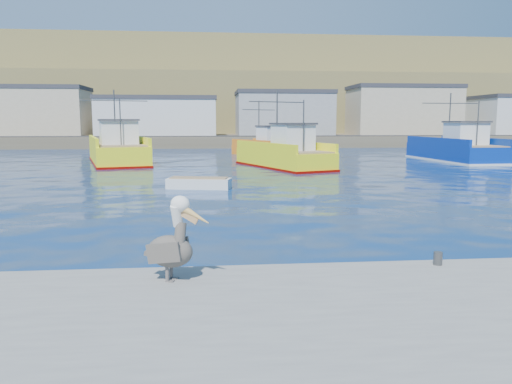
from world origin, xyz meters
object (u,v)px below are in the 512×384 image
trawler_yellow_a (118,150)px  trawler_yellow_b (285,155)px  skiff_mid (199,184)px  skiff_far (494,152)px  boat_orange (265,146)px  pelican (172,244)px  trawler_blue (456,150)px

trawler_yellow_a → trawler_yellow_b: size_ratio=1.22×
skiff_mid → skiff_far: size_ratio=0.90×
skiff_far → trawler_yellow_a: bearing=-168.0°
trawler_yellow_b → boat_orange: bearing=90.0°
boat_orange → skiff_far: 27.15m
trawler_yellow_b → trawler_yellow_a: bearing=157.5°
trawler_yellow_b → skiff_mid: (-6.81, -12.59, -0.77)m
skiff_mid → skiff_far: skiff_far is taller
trawler_yellow_a → pelican: trawler_yellow_a is taller
trawler_yellow_a → boat_orange: (14.55, 8.61, -0.12)m
skiff_mid → trawler_blue: bearing=36.4°
skiff_far → trawler_blue: bearing=-135.3°
trawler_yellow_a → skiff_far: (41.69, 8.83, -0.86)m
trawler_blue → boat_orange: 19.85m
boat_orange → skiff_mid: (-6.81, -27.24, -0.79)m
trawler_blue → skiff_mid: trawler_blue is taller
trawler_yellow_a → skiff_mid: size_ratio=3.77×
trawler_yellow_a → trawler_blue: 32.10m
trawler_yellow_b → pelican: trawler_yellow_b is taller
trawler_blue → skiff_far: 13.53m
skiff_mid → pelican: pelican is taller
trawler_yellow_b → skiff_mid: 14.33m
trawler_yellow_b → trawler_blue: (17.54, 5.36, 0.07)m
trawler_yellow_a → trawler_blue: bearing=-1.2°
skiff_mid → pelican: bearing=-90.7°
trawler_yellow_b → skiff_far: trawler_yellow_b is taller
skiff_mid → boat_orange: bearing=76.0°
trawler_blue → boat_orange: trawler_blue is taller
boat_orange → pelican: size_ratio=5.01×
trawler_blue → skiff_mid: size_ratio=3.31×
boat_orange → skiff_mid: size_ratio=2.37×
boat_orange → skiff_far: (27.14, 0.22, -0.74)m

